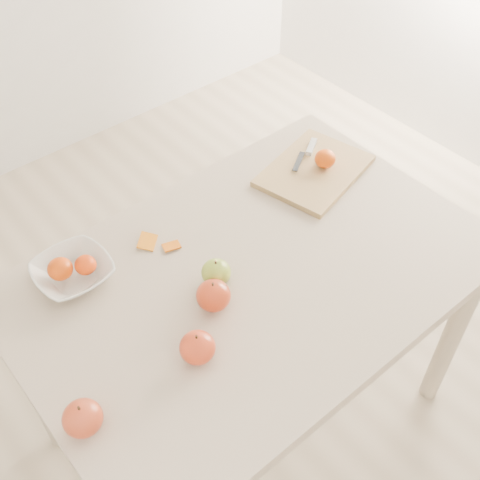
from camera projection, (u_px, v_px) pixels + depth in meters
ground at (249, 414)px, 2.06m from camera, size 3.50×3.50×0.00m
table at (252, 294)px, 1.60m from camera, size 1.20×0.80×0.75m
cutting_board at (314, 171)px, 1.78m from camera, size 0.37×0.31×0.02m
board_tangerine at (325, 159)px, 1.77m from camera, size 0.06×0.06×0.05m
fruit_bowl at (73, 272)px, 1.49m from camera, size 0.19×0.19×0.05m
bowl_tangerine_near at (60, 269)px, 1.47m from camera, size 0.06×0.06×0.05m
bowl_tangerine_far at (85, 265)px, 1.48m from camera, size 0.05×0.05×0.05m
orange_peel_a at (148, 243)px, 1.59m from camera, size 0.07×0.07×0.01m
orange_peel_b at (172, 247)px, 1.58m from camera, size 0.05×0.05×0.01m
paring_knife at (309, 149)px, 1.83m from camera, size 0.16×0.09×0.01m
apple_green at (216, 272)px, 1.48m from camera, size 0.07×0.07×0.07m
apple_red_c at (197, 347)px, 1.32m from camera, size 0.08×0.08×0.07m
apple_red_d at (83, 418)px, 1.20m from camera, size 0.08×0.08×0.07m
apple_red_b at (213, 296)px, 1.42m from camera, size 0.08×0.08×0.08m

